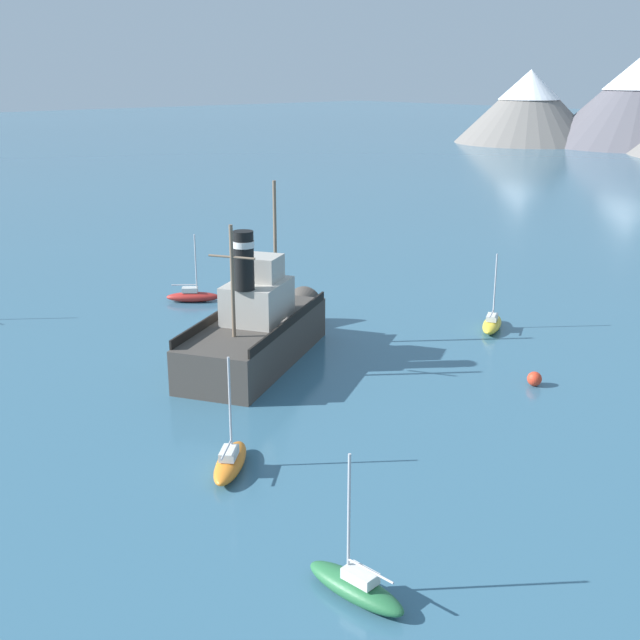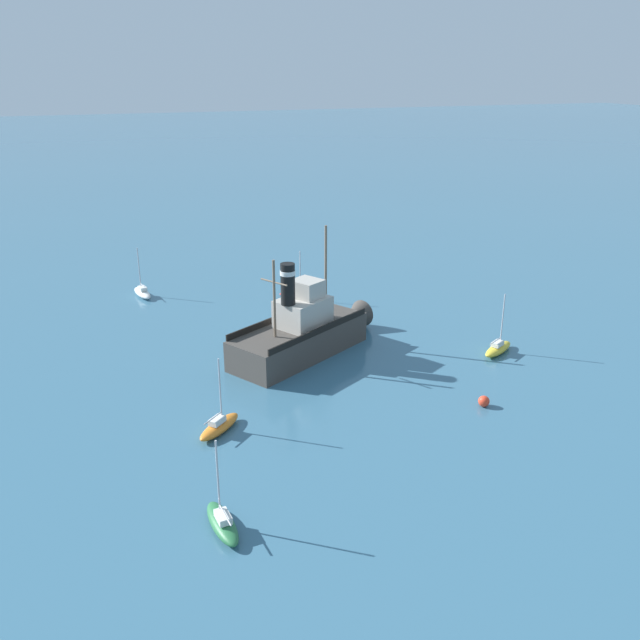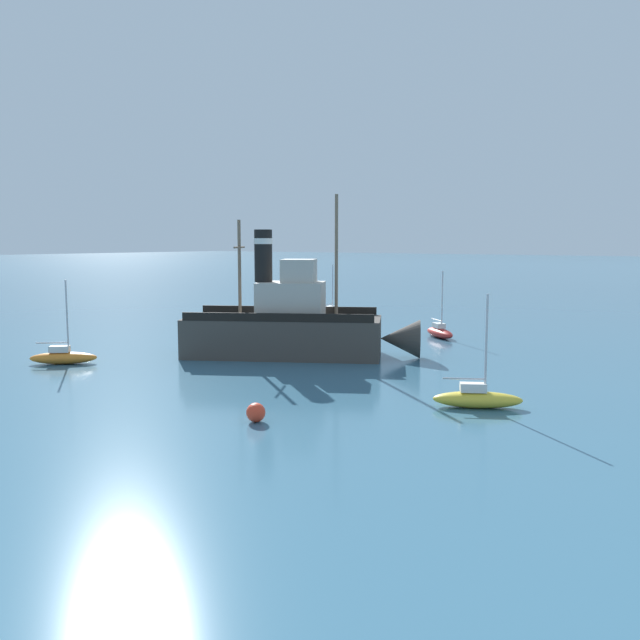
% 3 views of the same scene
% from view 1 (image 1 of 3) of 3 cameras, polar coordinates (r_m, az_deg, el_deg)
% --- Properties ---
extents(ground_plane, '(600.00, 600.00, 0.00)m').
position_cam_1_polar(ground_plane, '(46.23, -4.07, -2.83)').
color(ground_plane, '#38667F').
extents(old_tugboat, '(10.06, 14.19, 9.90)m').
position_cam_1_polar(old_tugboat, '(45.78, -4.37, -0.62)').
color(old_tugboat, '#423D38').
rests_on(old_tugboat, ground).
extents(sailboat_orange, '(3.36, 3.56, 4.90)m').
position_cam_1_polar(sailboat_orange, '(33.87, -6.40, -9.95)').
color(sailboat_orange, orange).
rests_on(sailboat_orange, ground).
extents(sailboat_red, '(3.26, 3.63, 4.90)m').
position_cam_1_polar(sailboat_red, '(58.28, -9.03, 1.71)').
color(sailboat_red, '#B22823').
rests_on(sailboat_red, ground).
extents(sailboat_green, '(3.88, 1.41, 4.90)m').
position_cam_1_polar(sailboat_green, '(26.50, 2.54, -18.37)').
color(sailboat_green, '#286B3D').
rests_on(sailboat_green, ground).
extents(sailboat_yellow, '(2.83, 3.85, 4.90)m').
position_cam_1_polar(sailboat_yellow, '(52.44, 12.14, -0.23)').
color(sailboat_yellow, gold).
rests_on(sailboat_yellow, ground).
extents(mooring_buoy, '(0.77, 0.77, 0.77)m').
position_cam_1_polar(mooring_buoy, '(43.75, 15.01, -4.06)').
color(mooring_buoy, red).
rests_on(mooring_buoy, ground).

